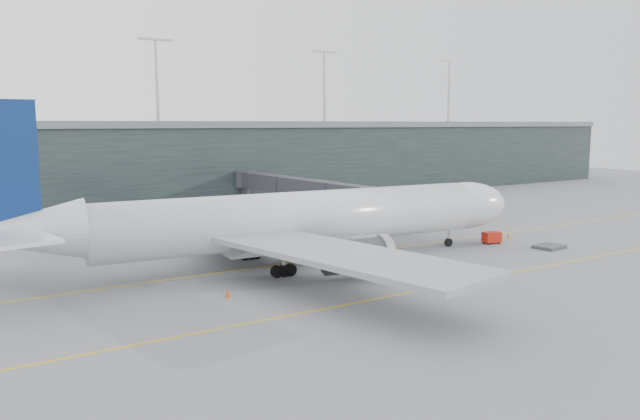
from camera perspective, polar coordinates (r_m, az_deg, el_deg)
ground at (r=69.82m, az=-5.54°, el=-4.37°), size 320.00×320.00×0.00m
taxiline_a at (r=66.37m, az=-3.95°, el=-4.99°), size 160.00×0.25×0.02m
taxiline_b at (r=53.35m, az=4.47°, el=-8.23°), size 160.00×0.25×0.02m
taxiline_lead_main at (r=89.66m, az=-8.57°, el=-1.66°), size 0.25×60.00×0.02m
terminal at (r=122.93m, az=-18.12°, el=4.19°), size 240.00×36.00×29.00m
main_aircraft at (r=65.52m, az=-2.37°, el=-0.95°), size 60.08×56.23×16.84m
jet_bridge at (r=98.93m, az=-1.65°, el=2.11°), size 6.62×43.62×6.39m
gse_cart at (r=80.33m, az=15.41°, el=-2.41°), size 2.34×1.75×1.44m
baggage_dolly at (r=79.55m, az=20.22°, el=-3.15°), size 3.67×3.07×0.34m
uld_a at (r=75.72m, az=-11.62°, el=-2.68°), size 2.74×2.44×2.08m
uld_b at (r=78.67m, az=-11.09°, el=-2.38°), size 2.41×2.20×1.78m
uld_c at (r=78.88m, az=-9.94°, el=-2.21°), size 2.57×2.21×2.08m
cone_nose at (r=84.71m, az=16.84°, el=-2.26°), size 0.41×0.41×0.66m
cone_wing_stbd at (r=58.50m, az=12.04°, el=-6.57°), size 0.45×0.45×0.72m
cone_wing_port at (r=83.11m, az=-3.28°, el=-2.10°), size 0.46×0.46×0.74m
cone_tail at (r=54.51m, az=-8.45°, el=-7.55°), size 0.46×0.46×0.74m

